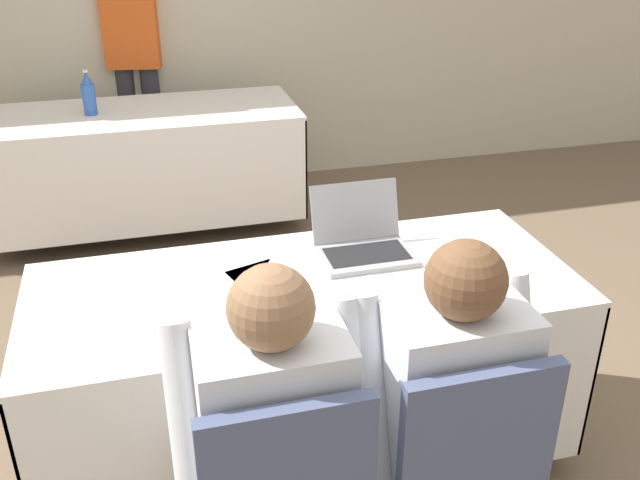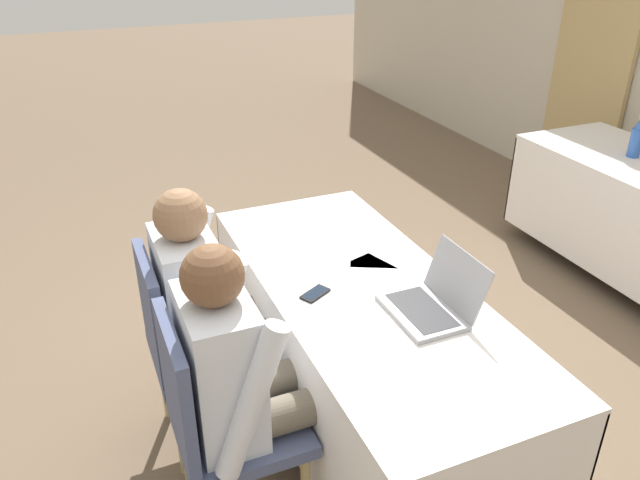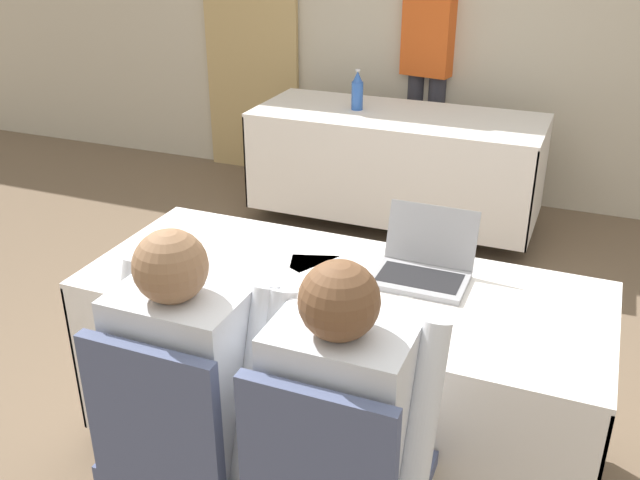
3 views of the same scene
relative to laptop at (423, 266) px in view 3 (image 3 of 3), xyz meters
name	(u,v)px [view 3 (image 3 of 3)]	position (x,y,z in m)	size (l,w,h in m)	color
ground_plane	(339,450)	(-0.25, -0.15, -0.78)	(24.00, 24.00, 0.00)	brown
wall_back	(499,1)	(-0.25, 2.73, 0.57)	(12.00, 0.06, 2.70)	beige
conference_table_near	(341,328)	(-0.25, -0.15, -0.23)	(1.80, 0.74, 0.74)	white
conference_table_far	(397,142)	(-0.69, 2.03, -0.23)	(1.80, 0.74, 0.74)	white
laptop	(423,266)	(0.00, 0.00, 0.00)	(0.32, 0.29, 0.22)	#99999E
cell_phone	(311,308)	(-0.28, -0.35, -0.04)	(0.11, 0.13, 0.01)	black
paper_beside_laptop	(318,274)	(-0.35, -0.12, -0.04)	(0.29, 0.35, 0.00)	white
paper_centre_table	(425,276)	(0.01, 0.01, -0.04)	(0.31, 0.35, 0.00)	white
paper_left_edge	(311,251)	(-0.44, 0.04, -0.04)	(0.32, 0.36, 0.00)	white
water_bottle	(357,91)	(-0.96, 2.03, 0.07)	(0.07, 0.07, 0.25)	#2D5BB7
chair_near_left	(183,443)	(-0.48, -0.82, -0.28)	(0.44, 0.44, 0.91)	tan
person_checkered_shirt	(197,378)	(-0.48, -0.72, -0.12)	(0.50, 0.52, 1.17)	#665B4C
person_white_shirt	(348,417)	(-0.01, -0.72, -0.12)	(0.50, 0.52, 1.17)	#665B4C
person_red_shirt	(428,65)	(-0.68, 2.70, 0.13)	(0.37, 0.26, 1.59)	#33333D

